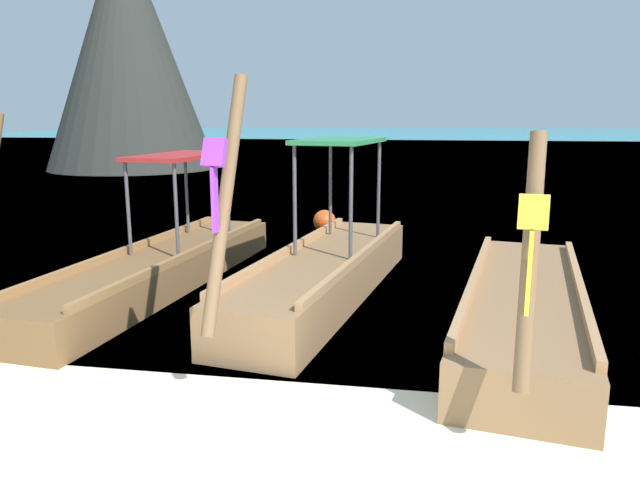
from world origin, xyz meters
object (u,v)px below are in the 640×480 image
object	(u,v)px
longtail_boat_violet_ribbon	(325,271)
karst_rock	(123,54)
longtail_boat_orange_ribbon	(160,265)
mooring_buoy_near	(324,221)
longtail_boat_yellow_ribbon	(524,307)

from	to	relation	value
longtail_boat_violet_ribbon	karst_rock	size ratio (longest dim) A/B	0.54
longtail_boat_orange_ribbon	mooring_buoy_near	size ratio (longest dim) A/B	13.24
longtail_boat_orange_ribbon	longtail_boat_violet_ribbon	world-z (taller)	longtail_boat_violet_ribbon
longtail_boat_orange_ribbon	mooring_buoy_near	xyz separation A→B (m)	(1.67, 4.43, -0.07)
longtail_boat_violet_ribbon	mooring_buoy_near	world-z (taller)	longtail_boat_violet_ribbon
karst_rock	longtail_boat_orange_ribbon	bearing A→B (deg)	-62.09
longtail_boat_orange_ribbon	karst_rock	bearing A→B (deg)	117.91
longtail_boat_orange_ribbon	longtail_boat_yellow_ribbon	bearing A→B (deg)	-11.73
longtail_boat_violet_ribbon	mooring_buoy_near	distance (m)	4.58
longtail_boat_orange_ribbon	longtail_boat_yellow_ribbon	world-z (taller)	longtail_boat_orange_ribbon
longtail_boat_orange_ribbon	karst_rock	size ratio (longest dim) A/B	0.58
longtail_boat_violet_ribbon	longtail_boat_yellow_ribbon	distance (m)	2.61
longtail_boat_orange_ribbon	longtail_boat_yellow_ribbon	distance (m)	4.95
karst_rock	mooring_buoy_near	bearing A→B (deg)	-50.91
longtail_boat_violet_ribbon	longtail_boat_orange_ribbon	bearing A→B (deg)	177.75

